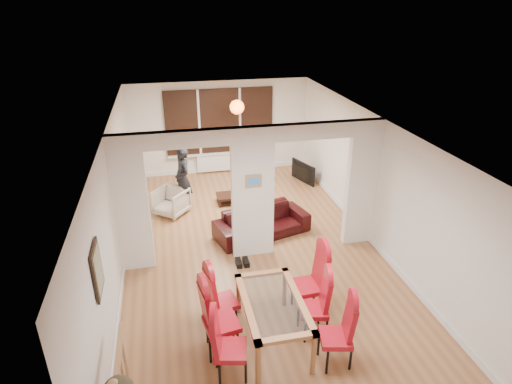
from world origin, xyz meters
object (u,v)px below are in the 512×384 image
object	(u,v)px
bottle	(236,191)
television	(300,173)
armchair	(171,202)
coffee_table	(236,198)
dining_chair_rb	(313,305)
bowl	(244,192)
sofa	(262,222)
dining_chair_la	(230,345)
person	(183,179)
dining_chair_lc	(223,298)
dining_chair_lb	(221,318)
dining_chair_rc	(308,282)
dining_table	(273,321)
dining_chair_ra	(336,333)

from	to	relation	value
bottle	television	bearing A→B (deg)	26.59
armchair	coffee_table	bearing A→B (deg)	49.75
dining_chair_rb	bowl	bearing A→B (deg)	102.15
sofa	coffee_table	bearing A→B (deg)	83.11
bottle	sofa	bearing A→B (deg)	-79.82
armchair	television	xyz separation A→B (m)	(3.52, 1.15, -0.04)
dining_chair_la	dining_chair_rb	bearing A→B (deg)	34.09
person	dining_chair_lc	bearing A→B (deg)	-12.45
dining_chair_lb	bottle	world-z (taller)	dining_chair_lb
coffee_table	bowl	xyz separation A→B (m)	(0.20, 0.01, 0.14)
armchair	bottle	size ratio (longest dim) A/B	2.61
dining_chair_lc	dining_chair_rc	size ratio (longest dim) A/B	0.90
dining_table	bowl	size ratio (longest dim) A/B	7.17
dining_chair_ra	dining_chair_rb	bearing A→B (deg)	112.69
dining_table	sofa	bearing A→B (deg)	79.90
dining_chair_ra	television	bearing A→B (deg)	89.27
dining_table	bowl	bearing A→B (deg)	84.15
armchair	bowl	size ratio (longest dim) A/B	3.22
person	bottle	world-z (taller)	person
dining_chair_ra	dining_chair_lc	bearing A→B (deg)	155.14
dining_chair_lb	dining_chair_rc	world-z (taller)	dining_chair_lb
dining_chair_ra	person	xyz separation A→B (m)	(-1.72, 5.23, 0.26)
dining_chair_la	dining_chair_lb	distance (m)	0.48
dining_table	bowl	distance (m)	4.76
dining_chair_ra	television	size ratio (longest dim) A/B	1.09
armchair	person	xyz separation A→B (m)	(0.32, 0.19, 0.46)
sofa	dining_chair_rb	bearing A→B (deg)	-104.25
dining_chair_rb	person	bearing A→B (deg)	119.74
sofa	armchair	world-z (taller)	armchair
dining_chair_la	dining_chair_rb	size ratio (longest dim) A/B	1.02
dining_chair_la	television	size ratio (longest dim) A/B	1.10
armchair	dining_chair_rc	bearing A→B (deg)	-23.16
dining_chair_la	armchair	world-z (taller)	dining_chair_la
person	television	distance (m)	3.38
dining_table	bottle	bearing A→B (deg)	86.76
dining_chair_lc	dining_chair_rb	size ratio (longest dim) A/B	1.00
person	coffee_table	bearing A→B (deg)	77.00
television	bottle	size ratio (longest dim) A/B	3.65
dining_chair_lc	coffee_table	distance (m)	4.37
bowl	bottle	bearing A→B (deg)	-153.79
dining_chair_rb	dining_chair_lb	bearing A→B (deg)	-166.91
dining_table	coffee_table	world-z (taller)	dining_table
coffee_table	bottle	world-z (taller)	bottle
dining_chair_lb	sofa	xyz separation A→B (m)	(1.30, 3.09, -0.29)
television	bowl	bearing A→B (deg)	96.64
dining_chair_lb	bowl	size ratio (longest dim) A/B	5.48
bowl	person	bearing A→B (deg)	-176.23
bowl	coffee_table	bearing A→B (deg)	-177.71
dining_chair_la	coffee_table	distance (m)	5.35
bottle	person	bearing A→B (deg)	179.42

